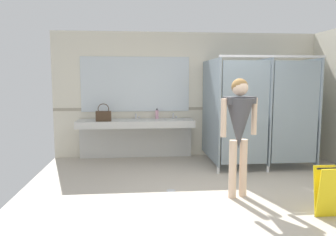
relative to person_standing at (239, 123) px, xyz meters
name	(u,v)px	position (x,y,z in m)	size (l,w,h in m)	color
ground_plane	(225,204)	(-0.21, -0.12, -1.13)	(6.02, 6.09, 0.10)	#B2A899
wall_back	(193,95)	(-0.21, 2.68, 0.27)	(6.02, 0.12, 2.69)	beige
wall_back_tile_band	(193,108)	(-0.21, 2.62, -0.03)	(6.02, 0.01, 0.06)	#9E937F
vanity_counter	(136,130)	(-1.47, 2.39, -0.45)	(2.41, 0.59, 0.96)	silver
mirror_panel	(135,84)	(-1.47, 2.61, 0.50)	(2.31, 0.02, 1.17)	silver
bathroom_stalls	(260,110)	(0.94, 1.66, 0.02)	(1.91, 1.49, 2.11)	gray
person_standing	(239,123)	(0.00, 0.00, 0.00)	(0.57, 0.50, 1.70)	beige
handbag	(104,115)	(-2.11, 2.16, -0.12)	(0.30, 0.12, 0.36)	#3F2D1E
soap_dispenser	(157,114)	(-1.02, 2.48, -0.14)	(0.07, 0.07, 0.22)	#D899B2
wet_floor_sign	(327,191)	(0.88, -0.77, -0.76)	(0.28, 0.19, 0.63)	yellow
floor_drain_cover	(171,190)	(-0.93, 0.34, -1.08)	(0.14, 0.14, 0.01)	#B7BABF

